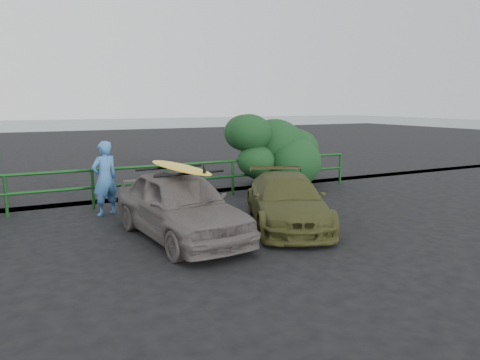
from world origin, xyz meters
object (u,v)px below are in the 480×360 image
object	(u,v)px
guardrail	(132,185)
sedan	(180,205)
olive_vehicle	(287,201)
man	(105,178)
surfboard	(179,167)

from	to	relation	value
guardrail	sedan	size ratio (longest dim) A/B	3.53
olive_vehicle	man	xyz separation A→B (m)	(-3.38, 2.79, 0.35)
sedan	man	xyz separation A→B (m)	(-0.94, 2.65, 0.22)
man	surfboard	distance (m)	2.86
sedan	man	size ratio (longest dim) A/B	2.20
olive_vehicle	surfboard	bearing A→B (deg)	-160.07
guardrail	surfboard	size ratio (longest dim) A/B	5.48
sedan	surfboard	xyz separation A→B (m)	(0.00, 0.00, 0.76)
olive_vehicle	man	bearing A→B (deg)	163.69
guardrail	sedan	world-z (taller)	sedan
olive_vehicle	man	size ratio (longest dim) A/B	2.13
man	sedan	bearing A→B (deg)	91.04
sedan	man	distance (m)	2.82
surfboard	olive_vehicle	bearing A→B (deg)	-7.99
guardrail	man	distance (m)	1.28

